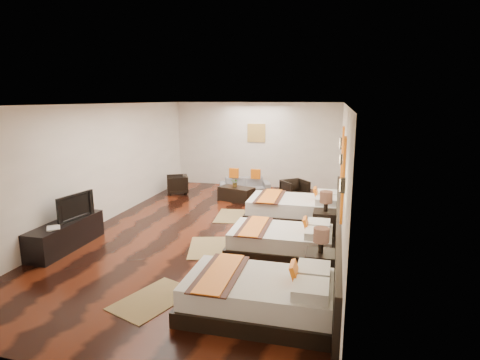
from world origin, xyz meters
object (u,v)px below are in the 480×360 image
(coffee_table, at_px, (236,194))
(bed_far, at_px, (295,209))
(bed_mid, at_px, (282,241))
(sofa, at_px, (245,185))
(armchair_left, at_px, (177,184))
(tv, at_px, (72,206))
(tv_console, at_px, (66,235))
(figurine, at_px, (86,204))
(bed_near, at_px, (260,295))
(nightstand_a, at_px, (320,264))
(armchair_right, at_px, (295,190))
(table_plant, at_px, (235,183))
(nightstand_b, at_px, (325,221))
(book, at_px, (46,229))

(coffee_table, bearing_deg, bed_far, -38.42)
(bed_mid, relative_size, sofa, 1.25)
(armchair_left, bearing_deg, sofa, 82.86)
(bed_far, relative_size, tv, 2.46)
(tv_console, xyz_separation_m, figurine, (0.00, 0.71, 0.44))
(bed_near, relative_size, nightstand_a, 2.25)
(armchair_left, bearing_deg, figurine, -30.89)
(coffee_table, bearing_deg, armchair_right, 13.89)
(armchair_left, bearing_deg, bed_far, 38.50)
(tv, distance_m, table_plant, 4.79)
(bed_mid, relative_size, table_plant, 8.19)
(bed_mid, bearing_deg, nightstand_b, 57.69)
(armchair_right, bearing_deg, nightstand_a, -118.05)
(book, bearing_deg, bed_near, -12.48)
(book, height_order, coffee_table, book)
(bed_far, distance_m, tv, 4.98)
(nightstand_b, height_order, tv_console, nightstand_b)
(bed_near, height_order, figurine, figurine)
(book, distance_m, figurine, 1.22)
(sofa, height_order, armchair_right, armchair_right)
(tv, bearing_deg, bed_mid, -73.27)
(nightstand_a, relative_size, figurine, 2.84)
(nightstand_a, distance_m, tv_console, 4.95)
(tv, distance_m, armchair_right, 6.06)
(book, bearing_deg, nightstand_b, 26.20)
(bed_near, xyz_separation_m, nightstand_a, (0.75, 1.13, 0.05))
(book, height_order, armchair_left, armchair_left)
(tv, bearing_deg, bed_far, -47.73)
(bed_mid, relative_size, tv_console, 1.10)
(figurine, bearing_deg, bed_far, 27.58)
(bed_near, xyz_separation_m, armchair_right, (-0.21, 6.21, 0.03))
(bed_near, bearing_deg, book, 167.52)
(armchair_left, bearing_deg, coffee_table, 53.58)
(nightstand_a, xyz_separation_m, tv_console, (-4.95, 0.30, -0.05))
(bed_mid, xyz_separation_m, bed_far, (0.00, 2.15, 0.03))
(tv, bearing_deg, nightstand_b, -61.30)
(armchair_left, bearing_deg, tv_console, -30.16)
(coffee_table, bearing_deg, armchair_left, 169.56)
(figurine, bearing_deg, coffee_table, 57.39)
(figurine, relative_size, table_plant, 1.35)
(bed_near, height_order, table_plant, bed_near)
(sofa, xyz_separation_m, armchair_left, (-2.00, -0.68, 0.06))
(armchair_right, xyz_separation_m, coffee_table, (-1.65, -0.41, -0.11))
(bed_mid, distance_m, tv_console, 4.26)
(armchair_right, relative_size, coffee_table, 0.67)
(bed_far, bearing_deg, nightstand_a, -76.85)
(armchair_left, bearing_deg, table_plant, 54.77)
(armchair_left, bearing_deg, tv, -29.71)
(nightstand_b, height_order, figurine, nightstand_b)
(bed_mid, bearing_deg, table_plant, 117.33)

